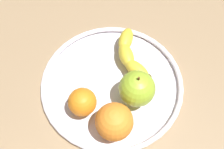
# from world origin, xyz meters

# --- Properties ---
(ground_plane) EXTENTS (1.17, 1.17, 0.04)m
(ground_plane) POSITION_xyz_m (0.00, 0.00, -0.02)
(ground_plane) COLOR #917656
(fruit_bowl) EXTENTS (0.35, 0.35, 0.02)m
(fruit_bowl) POSITION_xyz_m (0.00, 0.00, 0.01)
(fruit_bowl) COLOR white
(fruit_bowl) RESTS_ON ground_plane
(banana) EXTENTS (0.17, 0.10, 0.04)m
(banana) POSITION_xyz_m (-0.02, 0.07, 0.04)
(banana) COLOR gold
(banana) RESTS_ON fruit_bowl
(apple) EXTENTS (0.08, 0.08, 0.09)m
(apple) POSITION_xyz_m (0.07, 0.02, 0.06)
(apple) COLOR #97BD2F
(apple) RESTS_ON fruit_bowl
(orange_back_right) EXTENTS (0.08, 0.08, 0.08)m
(orange_back_right) POSITION_xyz_m (0.10, -0.07, 0.06)
(orange_back_right) COLOR orange
(orange_back_right) RESTS_ON fruit_bowl
(orange_back_left) EXTENTS (0.06, 0.06, 0.06)m
(orange_back_left) POSITION_xyz_m (0.02, -0.09, 0.05)
(orange_back_left) COLOR orange
(orange_back_left) RESTS_ON fruit_bowl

